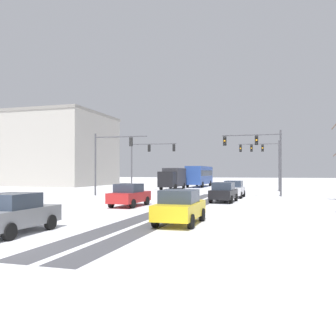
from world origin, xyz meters
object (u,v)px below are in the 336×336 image
(car_red_third, at_px, (129,195))
(traffic_signal_near_right, at_px, (260,150))
(traffic_signal_near_left, at_px, (109,153))
(bus_oncoming, at_px, (200,175))
(car_white_lead, at_px, (234,189))
(car_black_second, at_px, (224,192))
(box_truck_delivery, at_px, (173,178))
(car_yellow_cab_fourth, at_px, (180,207))
(traffic_signal_far_left, at_px, (147,155))
(traffic_signal_far_right, at_px, (263,154))
(office_building_far_left_block, at_px, (37,150))
(car_grey_fifth, at_px, (14,213))

(car_red_third, bearing_deg, traffic_signal_near_right, 54.91)
(traffic_signal_near_right, xyz_separation_m, traffic_signal_near_left, (-15.13, -1.92, -0.22))
(bus_oncoming, bearing_deg, car_white_lead, -71.25)
(car_white_lead, xyz_separation_m, car_black_second, (-0.25, -5.43, 0.00))
(car_white_lead, height_order, bus_oncoming, bus_oncoming)
(traffic_signal_near_left, bearing_deg, box_truck_delivery, 80.20)
(car_red_third, xyz_separation_m, car_yellow_cab_fourth, (5.66, -7.45, 0.00))
(box_truck_delivery, bearing_deg, traffic_signal_far_left, -112.03)
(traffic_signal_far_right, height_order, box_truck_delivery, traffic_signal_far_right)
(bus_oncoming, relative_size, box_truck_delivery, 1.49)
(car_yellow_cab_fourth, bearing_deg, traffic_signal_far_left, 112.79)
(car_red_third, bearing_deg, box_truck_delivery, 98.79)
(office_building_far_left_block, bearing_deg, bus_oncoming, 1.09)
(car_white_lead, xyz_separation_m, car_yellow_cab_fourth, (-0.55, -18.47, 0.00))
(box_truck_delivery, bearing_deg, traffic_signal_far_right, -5.98)
(traffic_signal_near_right, relative_size, box_truck_delivery, 0.88)
(car_yellow_cab_fourth, relative_size, bus_oncoming, 0.37)
(traffic_signal_near_left, bearing_deg, car_white_lead, 3.30)
(traffic_signal_far_right, height_order, car_yellow_cab_fourth, traffic_signal_far_right)
(traffic_signal_far_right, height_order, traffic_signal_near_right, same)
(traffic_signal_near_left, xyz_separation_m, box_truck_delivery, (2.62, 15.15, -2.77))
(traffic_signal_far_left, xyz_separation_m, bus_oncoming, (3.98, 14.94, -2.65))
(traffic_signal_far_right, relative_size, car_white_lead, 1.57)
(traffic_signal_near_right, bearing_deg, car_black_second, -111.55)
(car_yellow_cab_fourth, bearing_deg, car_red_third, 127.26)
(car_red_third, distance_m, car_yellow_cab_fourth, 9.36)
(car_black_second, bearing_deg, car_red_third, -136.84)
(traffic_signal_far_left, relative_size, box_truck_delivery, 0.88)
(traffic_signal_near_right, bearing_deg, office_building_far_left_block, 151.82)
(car_white_lead, bearing_deg, traffic_signal_near_left, -176.70)
(traffic_signal_near_right, height_order, car_grey_fifth, traffic_signal_near_right)
(car_yellow_cab_fourth, height_order, car_grey_fifth, same)
(traffic_signal_near_left, distance_m, bus_oncoming, 25.50)
(car_black_second, distance_m, office_building_far_left_block, 49.24)
(bus_oncoming, xyz_separation_m, office_building_far_left_block, (-31.33, -0.60, 4.59))
(traffic_signal_near_right, height_order, box_truck_delivery, traffic_signal_near_right)
(traffic_signal_near_left, relative_size, box_truck_delivery, 0.88)
(car_black_second, distance_m, car_yellow_cab_fourth, 13.04)
(traffic_signal_far_left, distance_m, car_black_second, 19.36)
(traffic_signal_near_right, bearing_deg, car_red_third, -125.09)
(bus_oncoming, bearing_deg, traffic_signal_near_left, -100.28)
(office_building_far_left_block, bearing_deg, traffic_signal_far_right, -14.12)
(traffic_signal_near_right, height_order, car_black_second, traffic_signal_near_right)
(traffic_signal_far_left, bearing_deg, car_grey_fifth, -79.44)
(traffic_signal_far_right, xyz_separation_m, car_grey_fifth, (-8.49, -36.04, -3.94))
(car_yellow_cab_fourth, distance_m, car_grey_fifth, 7.20)
(bus_oncoming, bearing_deg, traffic_signal_far_left, -104.93)
(traffic_signal_far_right, xyz_separation_m, car_red_third, (-8.50, -24.13, -3.94))
(traffic_signal_far_right, distance_m, car_white_lead, 13.88)
(traffic_signal_far_right, xyz_separation_m, car_yellow_cab_fourth, (-2.83, -31.58, -3.94))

